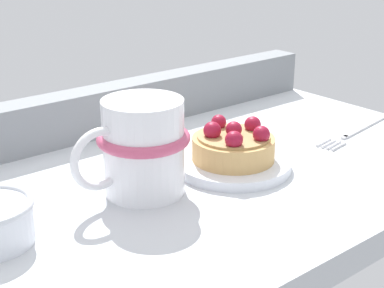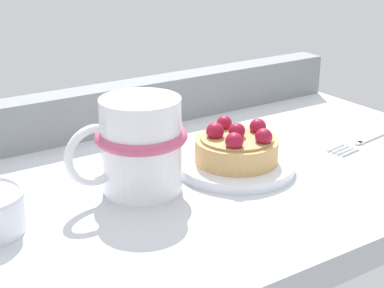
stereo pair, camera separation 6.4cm
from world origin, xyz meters
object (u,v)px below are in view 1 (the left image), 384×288
Objects in this scene: raspberry_tart at (233,145)px; coffee_mug at (144,147)px; dessert_plate at (233,164)px; dessert_fork at (355,131)px.

raspberry_tart is 12.06cm from coffee_mug.
dessert_plate is 1.01× the size of coffee_mug.
dessert_fork is at bearing -4.61° from dessert_plate.
coffee_mug reaches higher than raspberry_tart.
dessert_plate is 0.81× the size of dessert_fork.
raspberry_tart reaches higher than dessert_fork.
dessert_fork is (21.22, -1.71, -0.24)cm from dessert_plate.
raspberry_tart is 21.45cm from dessert_fork.
dessert_plate is at bearing 175.39° from dessert_fork.
dessert_fork is at bearing -4.62° from coffee_mug.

